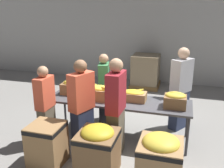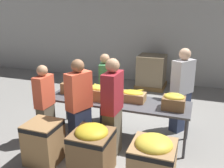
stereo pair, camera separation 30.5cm
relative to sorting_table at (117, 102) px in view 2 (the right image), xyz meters
name	(u,v)px [view 2 (the right image)]	position (x,y,z in m)	size (l,w,h in m)	color
ground_plane	(117,136)	(0.00, 0.00, -0.75)	(30.00, 30.00, 0.00)	gray
wall_back	(157,24)	(0.00, 4.14, 1.25)	(16.00, 0.08, 4.00)	#B7B7B2
sorting_table	(117,102)	(0.00, 0.00, 0.00)	(2.85, 0.83, 0.79)	#4C4C51
banana_box_0	(72,86)	(-1.04, 0.10, 0.20)	(0.41, 0.34, 0.31)	olive
banana_box_1	(98,92)	(-0.37, -0.07, 0.20)	(0.46, 0.34, 0.31)	#A37A4C
banana_box_2	(133,96)	(0.31, 0.06, 0.16)	(0.49, 0.30, 0.23)	#A37A4C
banana_box_3	(174,101)	(1.10, -0.06, 0.20)	(0.40, 0.33, 0.30)	olive
volunteer_0	(182,91)	(1.18, 0.72, 0.14)	(0.46, 0.53, 1.79)	#2D3856
volunteer_1	(112,109)	(0.13, -0.64, 0.13)	(0.25, 0.48, 1.77)	#6B604C
volunteer_2	(105,89)	(-0.49, 0.60, 0.05)	(0.30, 0.46, 1.59)	black
volunteer_3	(79,106)	(-0.49, -0.68, 0.11)	(0.39, 0.51, 1.72)	#2D3856
volunteer_4	(45,104)	(-1.26, -0.62, 0.02)	(0.22, 0.42, 1.54)	#6B604C
donation_bin_0	(44,141)	(-0.89, -1.25, -0.35)	(0.55, 0.55, 0.73)	#A37A4C
donation_bin_1	(92,148)	(0.01, -1.25, -0.31)	(0.61, 0.61, 0.83)	olive
donation_bin_2	(153,161)	(0.98, -1.25, -0.31)	(0.64, 0.64, 0.82)	tan
pallet_stack_0	(151,72)	(0.02, 3.46, -0.22)	(0.93, 0.93, 1.07)	olive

